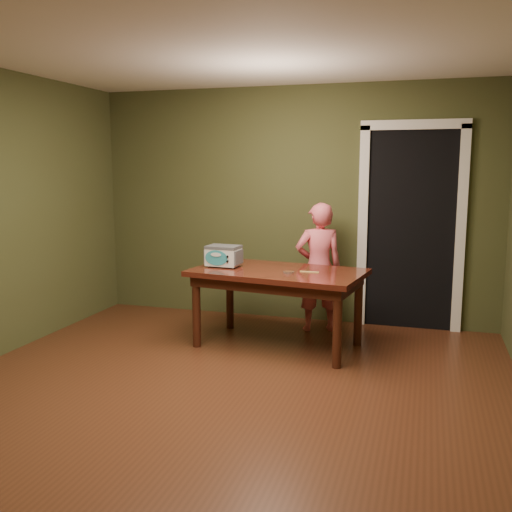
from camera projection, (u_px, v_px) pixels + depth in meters
The scene contains 8 objects.
floor at pixel (212, 403), 4.21m from camera, with size 5.00×5.00×0.00m, color #4F2716.
room_shell at pixel (209, 170), 3.95m from camera, with size 4.52×5.02×2.61m.
doorway at pixel (411, 228), 6.31m from camera, with size 1.10×0.66×2.25m.
dining_table at pixel (278, 280), 5.45m from camera, with size 1.71×1.11×0.75m.
toy_oven at pixel (223, 255), 5.60m from camera, with size 0.35×0.25×0.21m.
baking_pan at pixel (289, 272), 5.25m from camera, with size 0.10×0.10×0.02m.
spatula at pixel (309, 272), 5.32m from camera, with size 0.18×0.03×0.01m, color #DCBB60.
child at pixel (319, 267), 5.98m from camera, with size 0.49×0.32×1.36m, color #F16371.
Camera 1 is at (1.46, -3.73, 1.74)m, focal length 40.00 mm.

